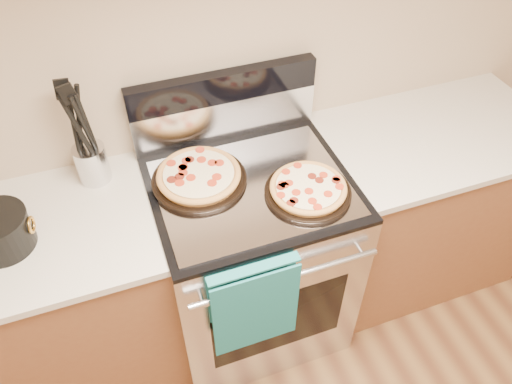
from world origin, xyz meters
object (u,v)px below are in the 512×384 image
object	(u,v)px
pepperoni_pizza_back	(199,177)
saucepan	(0,233)
range_body	(251,259)
pepperoni_pizza_front	(308,189)
utensil_crock	(92,163)

from	to	relation	value
pepperoni_pizza_back	saucepan	xyz separation A→B (m)	(-0.70, -0.06, 0.02)
range_body	pepperoni_pizza_front	xyz separation A→B (m)	(0.18, -0.13, 0.50)
pepperoni_pizza_back	pepperoni_pizza_front	distance (m)	0.41
pepperoni_pizza_front	pepperoni_pizza_back	bearing A→B (deg)	150.95
pepperoni_pizza_back	pepperoni_pizza_front	world-z (taller)	pepperoni_pizza_back
range_body	pepperoni_pizza_back	distance (m)	0.54
range_body	utensil_crock	distance (m)	0.80
range_body	pepperoni_pizza_front	bearing A→B (deg)	-35.84
range_body	saucepan	world-z (taller)	saucepan
utensil_crock	saucepan	xyz separation A→B (m)	(-0.33, -0.23, -0.01)
pepperoni_pizza_back	saucepan	bearing A→B (deg)	-174.69
range_body	utensil_crock	xyz separation A→B (m)	(-0.55, 0.24, 0.53)
range_body	saucepan	xyz separation A→B (m)	(-0.88, 0.01, 0.52)
pepperoni_pizza_back	utensil_crock	size ratio (longest dim) A/B	2.36
pepperoni_pizza_front	utensil_crock	size ratio (longest dim) A/B	2.11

